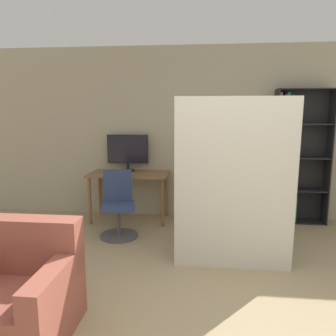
# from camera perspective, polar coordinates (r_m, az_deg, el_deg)

# --- Properties ---
(wall_back) EXTENTS (8.00, 0.06, 2.70)m
(wall_back) POSITION_cam_1_polar(r_m,az_deg,el_deg) (5.25, 8.60, 5.92)
(wall_back) COLOR tan
(wall_back) RESTS_ON ground
(desk) EXTENTS (1.23, 0.62, 0.75)m
(desk) POSITION_cam_1_polar(r_m,az_deg,el_deg) (5.13, -6.81, -2.05)
(desk) COLOR brown
(desk) RESTS_ON ground
(monitor) EXTENTS (0.66, 0.22, 0.58)m
(monitor) POSITION_cam_1_polar(r_m,az_deg,el_deg) (5.25, -7.05, 3.00)
(monitor) COLOR black
(monitor) RESTS_ON desk
(office_chair) EXTENTS (0.54, 0.54, 0.90)m
(office_chair) POSITION_cam_1_polar(r_m,az_deg,el_deg) (4.58, -8.64, -7.31)
(office_chair) COLOR #4C4C51
(office_chair) RESTS_ON ground
(bookshelf) EXTENTS (0.81, 0.29, 2.03)m
(bookshelf) POSITION_cam_1_polar(r_m,az_deg,el_deg) (5.33, 20.91, 0.96)
(bookshelf) COLOR black
(bookshelf) RESTS_ON ground
(mattress_near) EXTENTS (1.27, 0.28, 1.85)m
(mattress_near) POSITION_cam_1_polar(r_m,az_deg,el_deg) (3.61, 11.44, -2.71)
(mattress_near) COLOR beige
(mattress_near) RESTS_ON ground
(mattress_far) EXTENTS (1.27, 0.27, 1.85)m
(mattress_far) POSITION_cam_1_polar(r_m,az_deg,el_deg) (3.89, 11.04, -1.79)
(mattress_far) COLOR beige
(mattress_far) RESTS_ON ground
(armchair) EXTENTS (0.85, 0.80, 0.85)m
(armchair) POSITION_cam_1_polar(r_m,az_deg,el_deg) (2.91, -24.94, -19.38)
(armchair) COLOR #934C3D
(armchair) RESTS_ON ground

